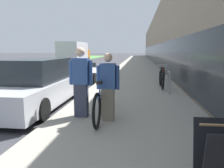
{
  "coord_description": "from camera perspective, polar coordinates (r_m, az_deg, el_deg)",
  "views": [
    {
      "loc": [
        5.49,
        -3.99,
        1.79
      ],
      "look_at": [
        3.27,
        13.87,
        -1.06
      ],
      "focal_mm": 35.0,
      "sensor_mm": 36.0,
      "label": 1
    }
  ],
  "objects": [
    {
      "name": "tandem_bicycle",
      "position": [
        5.55,
        -2.15,
        -4.19
      ],
      "size": [
        0.52,
        2.65,
        0.98
      ],
      "color": "black",
      "rests_on": "sidewalk_slab"
    },
    {
      "name": "cruiser_bike_middle",
      "position": [
        12.28,
        13.08,
        2.6
      ],
      "size": [
        0.52,
        1.79,
        0.85
      ],
      "color": "black",
      "rests_on": "sidewalk_slab"
    },
    {
      "name": "sandwich_board_sign",
      "position": [
        2.8,
        27.24,
        -18.04
      ],
      "size": [
        0.56,
        0.56,
        0.9
      ],
      "color": "black",
      "rests_on": "sidewalk_slab"
    },
    {
      "name": "person_bystander",
      "position": [
        5.46,
        -8.12,
        0.4
      ],
      "size": [
        0.59,
        0.23,
        1.73
      ],
      "color": "#33384C",
      "rests_on": "sidewalk_slab"
    },
    {
      "name": "sidewalk_slab",
      "position": [
        25.05,
        6.69,
        4.95
      ],
      "size": [
        3.99,
        70.0,
        0.11
      ],
      "color": "gray",
      "rests_on": "ground"
    },
    {
      "name": "vintage_roadster_curbside",
      "position": [
        12.69,
        -7.39,
        2.84
      ],
      "size": [
        1.85,
        4.09,
        1.03
      ],
      "color": "silver",
      "rests_on": "ground"
    },
    {
      "name": "lawn_strip",
      "position": [
        31.36,
        -15.15,
        5.43
      ],
      "size": [
        5.25,
        70.0,
        0.03
      ],
      "color": "#518E42",
      "rests_on": "ground"
    },
    {
      "name": "person_rider",
      "position": [
        5.13,
        -1.08,
        -0.8
      ],
      "size": [
        0.54,
        0.21,
        1.6
      ],
      "color": "#756B5B",
      "rests_on": "sidewalk_slab"
    },
    {
      "name": "moving_truck",
      "position": [
        25.83,
        -9.79,
        7.83
      ],
      "size": [
        2.39,
        6.42,
        2.61
      ],
      "color": "orange",
      "rests_on": "ground"
    },
    {
      "name": "cruiser_bike_nearest",
      "position": [
        9.89,
        12.82,
        1.31
      ],
      "size": [
        0.52,
        1.74,
        0.94
      ],
      "color": "black",
      "rests_on": "sidewalk_slab"
    },
    {
      "name": "storefront_facade",
      "position": [
        33.72,
        19.16,
        10.8
      ],
      "size": [
        10.01,
        70.0,
        6.31
      ],
      "color": "gray",
      "rests_on": "ground"
    },
    {
      "name": "parked_sedan_curbside",
      "position": [
        7.31,
        -19.07,
        -0.26
      ],
      "size": [
        1.85,
        4.78,
        1.5
      ],
      "color": "silver",
      "rests_on": "ground"
    },
    {
      "name": "bike_rack_hoop",
      "position": [
        8.81,
        14.63,
        1.11
      ],
      "size": [
        0.05,
        0.6,
        0.84
      ],
      "color": "gray",
      "rests_on": "sidewalk_slab"
    }
  ]
}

